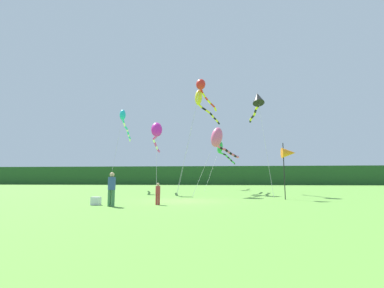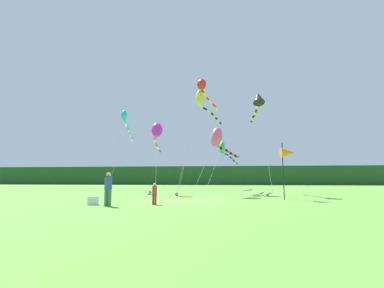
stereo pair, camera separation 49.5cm
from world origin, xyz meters
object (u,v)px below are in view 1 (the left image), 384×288
Objects in this scene: person_child at (158,193)px; kite_magenta at (157,132)px; kite_green at (221,149)px; kite_cyan at (124,120)px; kite_black at (257,100)px; person_adult at (112,187)px; kite_rainbow at (218,138)px; kite_red at (202,87)px; kite_yellow at (201,101)px; cooler_box at (96,201)px; banner_flag_pole at (288,153)px.

kite_magenta reaches higher than person_child.
kite_cyan is at bearing -146.90° from kite_green.
kite_black is (3.08, -10.51, 3.31)m from kite_green.
person_adult is 0.18× the size of kite_black.
kite_rainbow is 0.48× the size of kite_red.
kite_cyan is at bearing 116.81° from person_child.
kite_magenta is (4.50, -3.92, -2.14)m from kite_cyan.
kite_yellow is (-1.73, 6.20, 5.09)m from kite_rainbow.
person_adult is 11.44m from kite_magenta.
kite_magenta is (-0.14, 10.46, 4.61)m from person_adult.
kite_black reaches higher than kite_cyan.
kite_red is (3.84, 14.28, 10.13)m from person_adult.
kite_magenta is at bearing -41.06° from kite_cyan.
person_child is at bearing -100.65° from kite_green.
kite_rainbow is 5.76m from kite_black.
kite_yellow reaches higher than kite_black.
person_child is 2.53× the size of cooler_box.
kite_green reaches higher than kite_rainbow.
kite_magenta is (-6.11, -10.83, 0.40)m from kite_green.
kite_cyan is at bearing -177.73° from kite_yellow.
person_adult is 0.17× the size of kite_green.
kite_yellow is (3.67, 14.71, 8.79)m from person_adult.
kite_black is at bearing 31.91° from kite_rainbow.
person_child is 0.13× the size of kite_magenta.
kite_magenta is (-10.24, 5.20, 2.50)m from banner_flag_pole.
kite_rainbow is 0.61× the size of kite_black.
person_child is at bearing -151.60° from banner_flag_pole.
person_adult is 15.96m from kite_black.
kite_magenta is at bearing -136.20° from kite_red.
person_adult is at bearing -155.83° from person_child.
kite_magenta is 0.82× the size of kite_yellow.
kite_rainbow reaches higher than person_adult.
kite_black reaches higher than banner_flag_pole.
person_child is 0.20× the size of kite_rainbow.
kite_yellow is 1.42m from kite_red.
kite_green is (3.82, 20.33, 4.52)m from person_child.
person_adult is at bearing -72.14° from kite_cyan.
cooler_box is 0.05× the size of kite_green.
banner_flag_pole is 7.80m from kite_black.
kite_yellow reaches higher than person_child.
banner_flag_pole is at bearing -75.53° from kite_green.
kite_red reaches higher than kite_cyan.
kite_black is at bearing 49.99° from person_adult.
kite_rainbow is 12.02m from kite_cyan.
cooler_box is 12.43m from banner_flag_pole.
banner_flag_pole is (10.11, 5.27, 2.11)m from person_adult.
kite_green is 9.42m from kite_red.
kite_yellow is at bearing 2.27° from kite_cyan.
kite_green is 12.44m from kite_magenta.
kite_rainbow is (3.25, 7.54, 4.00)m from person_child.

